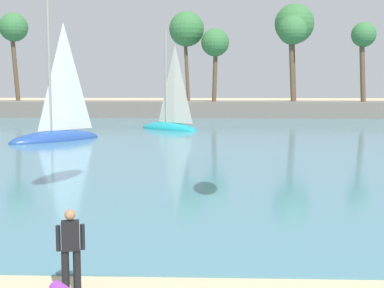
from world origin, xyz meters
TOP-DOWN VIEW (x-y plane):
  - sea at (0.00, 53.06)m, footprint 220.00×92.11m
  - palm_headland at (-0.97, 59.14)m, footprint 85.94×6.64m
  - person_at_waterline at (-2.90, 6.08)m, footprint 0.54×0.28m
  - sailboat_toward_headland at (-10.79, 33.16)m, footprint 6.16×6.52m
  - sailboat_far_left at (-3.74, 41.94)m, footprint 5.86×5.21m

SIDE VIEW (x-z plane):
  - sea at x=0.00m, z-range 0.00..0.06m
  - sailboat_far_left at x=-3.74m, z-range -3.54..5.25m
  - person_at_waterline at x=-2.90m, z-range 0.06..1.73m
  - sailboat_toward_headland at x=-10.79m, z-range -4.04..5.97m
  - palm_headland at x=-0.97m, z-range -2.25..10.59m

